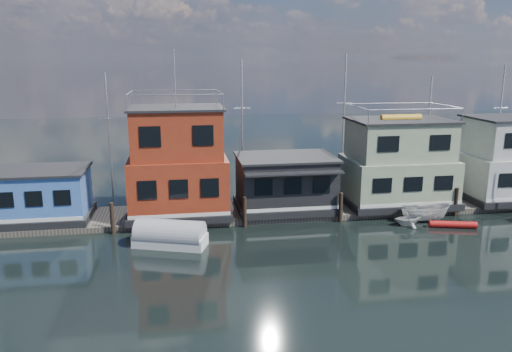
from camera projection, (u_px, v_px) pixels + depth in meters
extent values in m
plane|color=black|center=(341.00, 279.00, 26.95)|extent=(160.00, 160.00, 0.00)
cube|color=#595147|center=(291.00, 210.00, 38.43)|extent=(48.00, 5.00, 0.40)
cube|color=black|center=(45.00, 216.00, 35.57)|extent=(6.40, 4.90, 0.50)
cube|color=#426FC5|center=(43.00, 192.00, 35.16)|extent=(6.00, 4.50, 3.00)
cube|color=black|center=(41.00, 170.00, 34.80)|extent=(6.30, 4.80, 0.16)
cube|color=black|center=(180.00, 210.00, 37.02)|extent=(7.40, 5.90, 0.50)
cube|color=maroon|center=(179.00, 182.00, 36.53)|extent=(7.00, 5.50, 3.74)
cube|color=maroon|center=(177.00, 133.00, 35.70)|extent=(6.30, 4.95, 3.46)
cube|color=black|center=(176.00, 108.00, 35.28)|extent=(6.65, 5.23, 0.16)
cylinder|color=silver|center=(175.00, 78.00, 34.80)|extent=(0.08, 0.08, 4.00)
cube|color=black|center=(285.00, 205.00, 38.25)|extent=(7.40, 5.40, 0.50)
cube|color=black|center=(285.00, 180.00, 37.80)|extent=(7.00, 5.00, 3.40)
cube|color=black|center=(286.00, 157.00, 37.39)|extent=(7.30, 5.30, 0.16)
cube|color=black|center=(294.00, 173.00, 34.83)|extent=(7.00, 1.20, 0.12)
cube|color=black|center=(396.00, 200.00, 39.63)|extent=(8.40, 5.90, 0.50)
cube|color=#94A581|center=(397.00, 177.00, 39.21)|extent=(8.00, 5.50, 3.12)
cube|color=#94A581|center=(400.00, 140.00, 38.51)|extent=(7.20, 4.95, 2.88)
cube|color=black|center=(401.00, 120.00, 38.16)|extent=(7.60, 5.23, 0.16)
cylinder|color=gold|center=(401.00, 118.00, 38.12)|extent=(3.20, 0.56, 0.56)
cube|color=black|center=(510.00, 194.00, 41.16)|extent=(8.40, 5.90, 0.50)
cube|color=beige|center=(512.00, 173.00, 40.74)|extent=(8.00, 5.50, 3.12)
cylinder|color=#2D2116|center=(112.00, 218.00, 33.54)|extent=(0.28, 0.28, 2.20)
cylinder|color=#2D2116|center=(245.00, 212.00, 34.92)|extent=(0.28, 0.28, 2.20)
cylinder|color=#2D2116|center=(341.00, 208.00, 35.99)|extent=(0.28, 0.28, 2.20)
cylinder|color=#2D2116|center=(456.00, 202.00, 37.37)|extent=(0.28, 0.28, 2.20)
cylinder|color=silver|center=(109.00, 138.00, 40.88)|extent=(0.16, 0.16, 10.50)
cylinder|color=silver|center=(108.00, 118.00, 40.52)|extent=(1.40, 0.06, 0.06)
cylinder|color=silver|center=(242.00, 129.00, 42.45)|extent=(0.16, 0.16, 11.50)
cylinder|color=silver|center=(242.00, 108.00, 42.05)|extent=(1.40, 0.06, 0.06)
cylinder|color=silver|center=(344.00, 124.00, 43.77)|extent=(0.16, 0.16, 12.00)
cylinder|color=silver|center=(344.00, 103.00, 43.36)|extent=(1.40, 0.06, 0.06)
cylinder|color=silver|center=(428.00, 133.00, 45.23)|extent=(0.16, 0.16, 10.00)
cylinder|color=silver|center=(429.00, 116.00, 44.88)|extent=(1.40, 0.06, 0.06)
cylinder|color=silver|center=(499.00, 126.00, 46.18)|extent=(0.16, 0.16, 11.00)
cylinder|color=silver|center=(501.00, 108.00, 45.80)|extent=(1.40, 0.06, 0.06)
cube|color=white|center=(170.00, 240.00, 31.54)|extent=(4.86, 3.12, 0.76)
cylinder|color=#B2B2B7|center=(170.00, 234.00, 31.44)|extent=(4.69, 3.15, 1.84)
imported|color=beige|center=(407.00, 218.00, 35.38)|extent=(2.13, 1.86, 1.08)
imported|color=silver|center=(425.00, 213.00, 36.14)|extent=(3.68, 1.73, 1.37)
cylinder|color=red|center=(453.00, 224.00, 34.98)|extent=(3.26, 1.26, 0.48)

